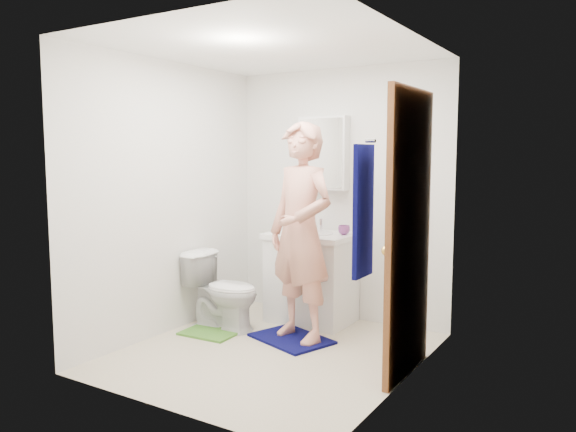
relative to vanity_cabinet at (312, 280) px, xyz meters
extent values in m
cube|color=beige|center=(0.15, -0.91, -0.41)|extent=(2.20, 2.40, 0.02)
cube|color=white|center=(0.15, -0.91, 2.01)|extent=(2.20, 2.40, 0.02)
cube|color=silver|center=(0.15, 0.30, 0.80)|extent=(2.20, 0.02, 2.40)
cube|color=silver|center=(0.15, -2.12, 0.80)|extent=(2.20, 0.02, 2.40)
cube|color=silver|center=(-0.96, -0.91, 0.80)|extent=(0.02, 2.40, 2.40)
cube|color=silver|center=(1.26, -0.91, 0.80)|extent=(0.02, 2.40, 2.40)
cube|color=white|center=(0.00, 0.00, 0.00)|extent=(0.75, 0.55, 0.80)
cube|color=white|center=(0.00, 0.00, 0.43)|extent=(0.79, 0.59, 0.05)
cylinder|color=white|center=(0.00, 0.00, 0.44)|extent=(0.40, 0.40, 0.03)
cylinder|color=silver|center=(0.00, 0.18, 0.51)|extent=(0.03, 0.03, 0.12)
cube|color=white|center=(0.00, 0.22, 1.20)|extent=(0.50, 0.12, 0.70)
cube|color=white|center=(0.00, 0.16, 1.20)|extent=(0.46, 0.01, 0.66)
cube|color=brown|center=(1.22, -0.76, 0.62)|extent=(0.05, 0.80, 2.05)
sphere|color=gold|center=(1.18, -1.08, 0.55)|extent=(0.07, 0.07, 0.07)
cube|color=#070845|center=(1.18, -1.48, 0.85)|extent=(0.03, 0.24, 0.80)
cylinder|color=silver|center=(1.22, -1.48, 1.27)|extent=(0.06, 0.02, 0.02)
imported|color=white|center=(-0.58, -0.61, -0.05)|extent=(0.70, 0.42, 0.70)
cube|color=#070845|center=(0.12, -0.57, -0.39)|extent=(0.78, 0.66, 0.02)
cube|color=#4C8A2E|center=(-0.58, -0.78, -0.39)|extent=(0.50, 0.43, 0.02)
imported|color=#D26280|center=(-0.14, -0.02, 0.55)|extent=(0.11, 0.11, 0.20)
imported|color=#823C85|center=(0.30, 0.07, 0.49)|extent=(0.14, 0.14, 0.09)
imported|color=#DF947D|center=(0.20, -0.55, 0.54)|extent=(0.77, 0.61, 1.84)
camera|label=1|loc=(2.55, -4.57, 1.19)|focal=35.00mm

